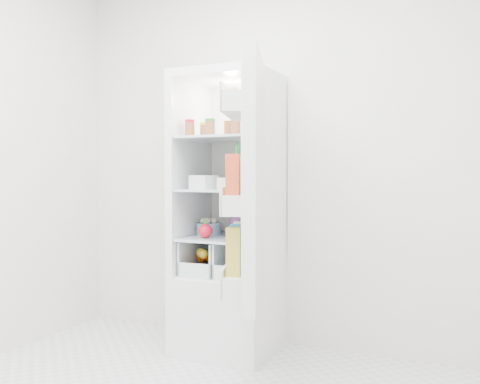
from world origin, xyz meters
The scene contains 21 objects.
room_walls centered at (0.00, 0.00, 1.59)m, with size 3.02×3.02×2.61m.
refrigerator centered at (-0.20, 1.25, 0.67)m, with size 0.60×0.60×1.80m.
shelf_low centered at (-0.20, 1.19, 0.74)m, with size 0.49×0.53×0.01m, color silver.
shelf_mid centered at (-0.20, 1.19, 1.05)m, with size 0.49×0.53×0.01m, color silver.
shelf_top centered at (-0.20, 1.19, 1.38)m, with size 0.49×0.53×0.01m, color silver.
crisper_left centered at (-0.32, 1.19, 0.61)m, with size 0.23×0.46×0.22m, color silver, non-canonical shape.
crisper_right centered at (-0.08, 1.19, 0.61)m, with size 0.23×0.46×0.22m, color silver, non-canonical shape.
condiment_jars centered at (-0.20, 1.07, 1.43)m, with size 0.46×0.16×0.08m.
squeeze_bottle centered at (0.01, 1.15, 1.48)m, with size 0.05×0.05×0.18m, color white.
tub_white centered at (-0.30, 1.05, 1.10)m, with size 0.13×0.13×0.09m, color silver.
tub_cream centered at (-0.14, 1.10, 1.09)m, with size 0.12×0.12×0.07m, color silver.
tin_red centered at (-0.11, 1.11, 1.08)m, with size 0.08×0.08×0.05m, color red.
foil_tray centered at (-0.31, 1.27, 1.08)m, with size 0.17×0.13×0.04m, color silver.
tub_green centered at (-0.15, 1.38, 1.10)m, with size 0.10×0.14×0.08m, color #3C844A.
red_cabbage centered at (-0.12, 1.24, 0.83)m, with size 0.16×0.16×0.16m, color #531D54.
bell_pepper centered at (-0.30, 1.06, 0.79)m, with size 0.09×0.09×0.09m, color red.
mushroom_bowl centered at (-0.36, 1.24, 0.79)m, with size 0.17×0.17×0.08m, color #80A6C0.
salad_bag centered at (-0.02, 1.01, 0.81)m, with size 0.12×0.12×0.12m, color #B2C896.
citrus_pile centered at (-0.33, 1.15, 0.59)m, with size 0.20×0.31×0.16m.
veg_pile centered at (-0.07, 1.18, 0.56)m, with size 0.16×0.30×0.10m.
fridge_door centered at (0.19, 0.62, 1.09)m, with size 0.33×0.59×1.30m.
Camera 1 is at (1.29, -1.91, 1.16)m, focal length 40.00 mm.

